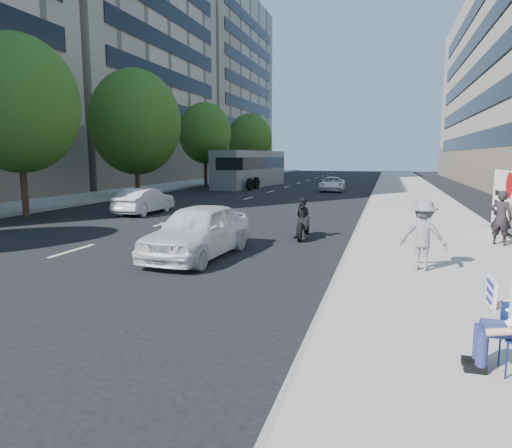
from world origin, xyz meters
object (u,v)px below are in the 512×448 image
(pedestrian_woman, at_px, (501,218))
(bus, at_px, (251,169))
(white_sedan_near, at_px, (198,231))
(motorcycle, at_px, (303,220))
(protest_banner, at_px, (504,199))
(white_sedan_far, at_px, (332,184))
(jogger, at_px, (423,235))
(white_sedan_mid, at_px, (144,201))
(seated_protester, at_px, (512,316))

(pedestrian_woman, distance_m, bus, 29.98)
(white_sedan_near, xyz_separation_m, motorcycle, (2.32, 3.68, -0.11))
(protest_banner, relative_size, white_sedan_far, 0.74)
(bus, bearing_deg, protest_banner, -50.77)
(jogger, distance_m, white_sedan_far, 26.54)
(white_sedan_far, distance_m, bus, 8.72)
(motorcycle, bearing_deg, bus, 105.23)
(pedestrian_woman, relative_size, white_sedan_mid, 0.43)
(seated_protester, xyz_separation_m, motorcycle, (-4.25, 9.29, -0.24))
(seated_protester, height_order, bus, bus)
(white_sedan_far, bearing_deg, seated_protester, -82.16)
(seated_protester, bearing_deg, pedestrian_woman, 78.84)
(pedestrian_woman, xyz_separation_m, motorcycle, (-6.04, 0.23, -0.34))
(pedestrian_woman, bearing_deg, white_sedan_mid, 10.04)
(jogger, distance_m, white_sedan_mid, 15.11)
(white_sedan_near, relative_size, bus, 0.36)
(jogger, height_order, white_sedan_near, jogger)
(white_sedan_far, bearing_deg, motorcycle, -88.61)
(pedestrian_woman, bearing_deg, motorcycle, 26.01)
(seated_protester, relative_size, bus, 0.11)
(seated_protester, relative_size, white_sedan_far, 0.32)
(pedestrian_woman, bearing_deg, white_sedan_near, 50.62)
(pedestrian_woman, bearing_deg, seated_protester, 107.07)
(pedestrian_woman, relative_size, white_sedan_near, 0.38)
(white_sedan_mid, bearing_deg, pedestrian_woman, 162.47)
(white_sedan_near, bearing_deg, pedestrian_woman, 26.18)
(protest_banner, bearing_deg, white_sedan_far, 111.28)
(jogger, distance_m, bus, 32.29)
(bus, bearing_deg, seated_protester, -62.65)
(jogger, xyz_separation_m, white_sedan_mid, (-12.32, 8.74, -0.34))
(jogger, bearing_deg, protest_banner, -107.07)
(pedestrian_woman, relative_size, bus, 0.13)
(white_sedan_mid, distance_m, white_sedan_far, 18.71)
(seated_protester, relative_size, white_sedan_mid, 0.34)
(seated_protester, relative_size, white_sedan_near, 0.30)
(pedestrian_woman, bearing_deg, jogger, 85.82)
(jogger, relative_size, motorcycle, 0.81)
(pedestrian_woman, xyz_separation_m, white_sedan_near, (-8.35, -3.44, -0.23))
(jogger, bearing_deg, pedestrian_woman, -111.96)
(protest_banner, xyz_separation_m, white_sedan_near, (-8.74, -5.02, -0.65))
(white_sedan_far, relative_size, bus, 0.34)
(seated_protester, height_order, white_sedan_near, white_sedan_near)
(white_sedan_far, height_order, motorcycle, motorcycle)
(white_sedan_mid, distance_m, motorcycle, 9.89)
(protest_banner, relative_size, bus, 0.25)
(protest_banner, bearing_deg, white_sedan_mid, 167.79)
(pedestrian_woman, relative_size, motorcycle, 0.81)
(seated_protester, xyz_separation_m, pedestrian_woman, (1.79, 9.06, 0.10))
(protest_banner, relative_size, motorcycle, 1.49)
(seated_protester, bearing_deg, bus, 111.64)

